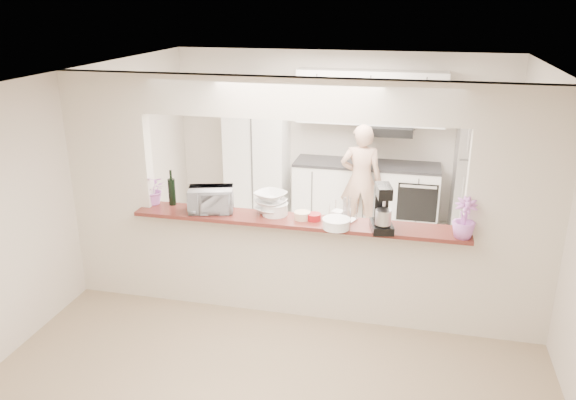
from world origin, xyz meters
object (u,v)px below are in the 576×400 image
(refrigerator, at_px, (482,177))
(toaster_oven, at_px, (211,200))
(person, at_px, (361,181))
(stand_mixer, at_px, (382,210))

(refrigerator, bearing_deg, toaster_oven, -138.03)
(person, bearing_deg, toaster_oven, 57.68)
(stand_mixer, bearing_deg, refrigerator, 66.63)
(toaster_oven, bearing_deg, refrigerator, 26.04)
(toaster_oven, height_order, person, person)
(refrigerator, bearing_deg, stand_mixer, -113.37)
(toaster_oven, distance_m, person, 2.71)
(stand_mixer, relative_size, person, 0.29)
(stand_mixer, distance_m, person, 2.52)
(refrigerator, relative_size, toaster_oven, 3.71)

